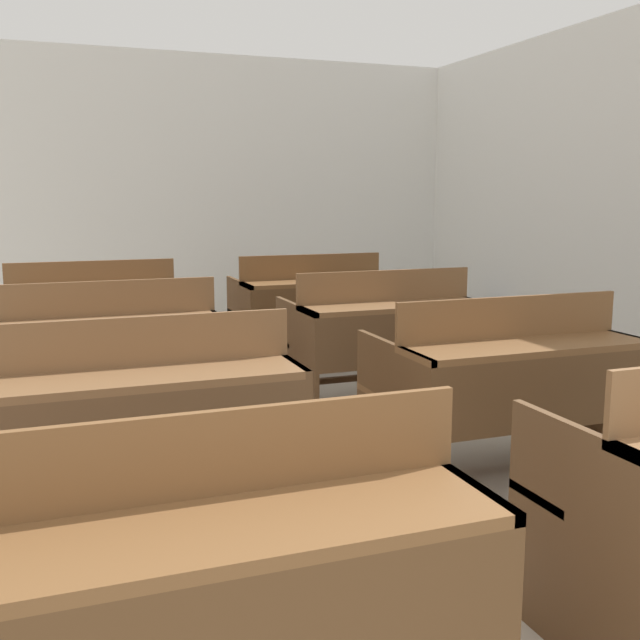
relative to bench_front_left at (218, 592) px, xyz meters
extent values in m
cube|color=silver|center=(0.71, 6.03, 0.89)|extent=(6.39, 0.06, 2.73)
cube|color=silver|center=(3.88, 4.34, 1.21)|extent=(0.06, 3.32, 1.28)
cube|color=#54371E|center=(0.56, 0.04, -0.12)|extent=(0.03, 0.74, 0.71)
cube|color=brown|center=(0.00, -0.16, 0.22)|extent=(1.16, 0.33, 0.03)
cube|color=brown|center=(0.00, -0.01, 0.33)|extent=(1.16, 0.02, 0.19)
cube|color=brown|center=(0.00, 0.28, -0.04)|extent=(1.16, 0.28, 0.03)
cube|color=brown|center=(1.07, 0.05, -0.12)|extent=(0.03, 0.74, 0.71)
cube|color=brown|center=(0.58, 1.39, -0.12)|extent=(0.03, 0.74, 0.71)
cube|color=brown|center=(0.01, 1.18, 0.22)|extent=(1.16, 0.33, 0.03)
cube|color=brown|center=(0.01, 1.03, 0.04)|extent=(1.10, 0.02, 0.32)
cube|color=brown|center=(0.01, 1.33, 0.33)|extent=(1.16, 0.02, 0.19)
cube|color=brown|center=(0.01, 1.62, -0.04)|extent=(1.16, 0.28, 0.03)
cube|color=brown|center=(0.01, 1.62, -0.32)|extent=(1.10, 0.04, 0.04)
cube|color=brown|center=(1.10, 1.38, -0.12)|extent=(0.03, 0.74, 0.71)
cube|color=brown|center=(2.23, 1.38, -0.12)|extent=(0.03, 0.74, 0.71)
cube|color=brown|center=(1.67, 1.17, 0.22)|extent=(1.16, 0.33, 0.03)
cube|color=brown|center=(1.67, 1.02, 0.04)|extent=(1.10, 0.02, 0.32)
cube|color=brown|center=(1.67, 1.33, 0.33)|extent=(1.16, 0.02, 0.19)
cube|color=brown|center=(1.67, 1.61, -0.04)|extent=(1.16, 0.28, 0.03)
cube|color=brown|center=(1.67, 1.61, -0.32)|extent=(1.10, 0.04, 0.04)
cube|color=brown|center=(-0.57, 2.68, -0.12)|extent=(0.03, 0.74, 0.71)
cube|color=brown|center=(0.56, 2.68, -0.12)|extent=(0.03, 0.74, 0.71)
cube|color=brown|center=(0.00, 2.48, 0.22)|extent=(1.16, 0.33, 0.03)
cube|color=brown|center=(0.00, 2.32, 0.04)|extent=(1.10, 0.02, 0.32)
cube|color=brown|center=(0.00, 2.63, 0.33)|extent=(1.16, 0.02, 0.19)
cube|color=brown|center=(0.00, 2.91, -0.04)|extent=(1.16, 0.28, 0.03)
cube|color=brown|center=(0.00, 2.91, -0.32)|extent=(1.10, 0.04, 0.04)
cube|color=brown|center=(1.08, 2.68, -0.12)|extent=(0.03, 0.74, 0.71)
cube|color=brown|center=(2.21, 2.68, -0.12)|extent=(0.03, 0.74, 0.71)
cube|color=brown|center=(1.65, 2.47, 0.22)|extent=(1.16, 0.33, 0.03)
cube|color=brown|center=(1.65, 2.32, 0.04)|extent=(1.10, 0.02, 0.32)
cube|color=brown|center=(1.65, 2.63, 0.33)|extent=(1.16, 0.02, 0.19)
cube|color=brown|center=(1.65, 2.91, -0.04)|extent=(1.16, 0.28, 0.03)
cube|color=brown|center=(1.65, 2.91, -0.32)|extent=(1.10, 0.04, 0.04)
cube|color=brown|center=(-0.58, 4.01, -0.12)|extent=(0.03, 0.74, 0.71)
cube|color=brown|center=(0.55, 4.01, -0.12)|extent=(0.03, 0.74, 0.71)
cube|color=brown|center=(-0.01, 3.81, 0.22)|extent=(1.16, 0.33, 0.03)
cube|color=brown|center=(-0.01, 3.65, 0.04)|extent=(1.10, 0.02, 0.32)
cube|color=brown|center=(-0.01, 3.96, 0.33)|extent=(1.16, 0.02, 0.19)
cube|color=brown|center=(-0.01, 4.25, -0.04)|extent=(1.16, 0.28, 0.03)
cube|color=brown|center=(-0.01, 4.25, -0.32)|extent=(1.10, 0.04, 0.04)
cube|color=#53361D|center=(1.07, 4.02, -0.12)|extent=(0.03, 0.74, 0.71)
cube|color=#53361D|center=(2.20, 4.02, -0.12)|extent=(0.03, 0.74, 0.71)
cube|color=brown|center=(1.64, 3.81, 0.22)|extent=(1.16, 0.33, 0.03)
cube|color=#53361D|center=(1.64, 3.66, 0.04)|extent=(1.10, 0.02, 0.32)
cube|color=brown|center=(1.64, 3.96, 0.33)|extent=(1.16, 0.02, 0.19)
cube|color=brown|center=(1.64, 4.25, -0.04)|extent=(1.16, 0.28, 0.03)
cube|color=#53361D|center=(1.64, 4.25, -0.32)|extent=(1.10, 0.04, 0.04)
cylinder|color=#33477A|center=(3.56, 4.70, -0.32)|extent=(0.27, 0.27, 0.31)
camera|label=1|loc=(-0.33, -1.54, 0.88)|focal=42.00mm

